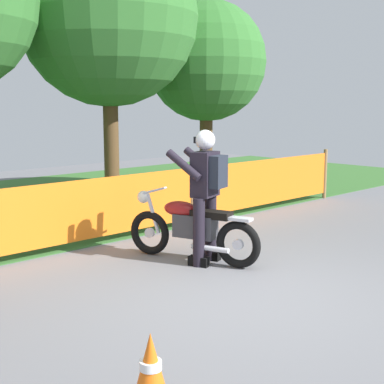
# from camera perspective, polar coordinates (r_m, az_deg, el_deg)

# --- Properties ---
(ground) EXTENTS (24.00, 24.00, 0.02)m
(ground) POSITION_cam_1_polar(r_m,az_deg,el_deg) (5.92, 4.96, -10.79)
(ground) COLOR slate
(barrier_fence) EXTENTS (11.81, 0.08, 1.05)m
(barrier_fence) POSITION_cam_1_polar(r_m,az_deg,el_deg) (7.83, -10.42, -1.75)
(barrier_fence) COLOR olive
(barrier_fence) RESTS_ON ground
(tree_near_right) EXTENTS (3.25, 3.25, 5.19)m
(tree_near_right) POSITION_cam_1_polar(r_m,az_deg,el_deg) (10.49, -8.69, 17.56)
(tree_near_right) COLOR brown
(tree_near_right) RESTS_ON ground
(tree_rightmost) EXTENTS (2.56, 2.56, 4.18)m
(tree_rightmost) POSITION_cam_1_polar(r_m,az_deg,el_deg) (12.02, 1.51, 13.38)
(tree_rightmost) COLOR brown
(tree_rightmost) RESTS_ON ground
(motorcycle_lead) EXTENTS (0.77, 1.83, 0.89)m
(motorcycle_lead) POSITION_cam_1_polar(r_m,az_deg,el_deg) (7.03, -0.10, -3.75)
(motorcycle_lead) COLOR black
(motorcycle_lead) RESTS_ON ground
(rider_lead) EXTENTS (0.66, 0.76, 1.69)m
(rider_lead) POSITION_cam_1_polar(r_m,az_deg,el_deg) (6.84, 1.42, 0.30)
(rider_lead) COLOR black
(rider_lead) RESTS_ON ground
(traffic_cone) EXTENTS (0.32, 0.32, 0.53)m
(traffic_cone) POSITION_cam_1_polar(r_m,az_deg,el_deg) (3.82, -4.31, -18.10)
(traffic_cone) COLOR black
(traffic_cone) RESTS_ON ground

